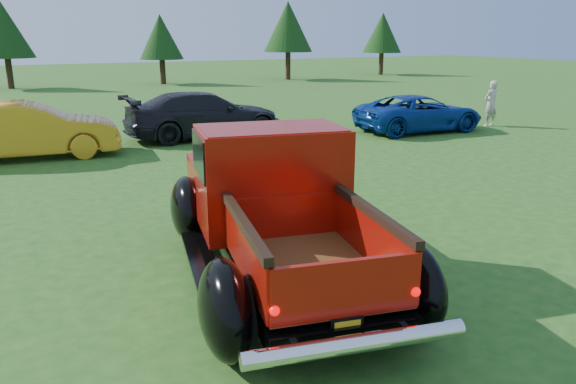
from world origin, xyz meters
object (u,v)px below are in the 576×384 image
object	(u,v)px
pickup_truck	(271,203)
show_car_blue	(419,113)
tree_east	(288,27)
tree_mid_left	(4,30)
spectator	(491,103)
tree_mid_right	(161,37)
show_car_yellow	(30,130)
show_car_grey	(204,115)
tree_far_east	(382,33)

from	to	relation	value
pickup_truck	show_car_blue	distance (m)	12.39
tree_east	pickup_truck	xyz separation A→B (m)	(-15.95, -29.83, -2.71)
tree_mid_left	spectator	distance (m)	27.82
tree_mid_left	pickup_truck	bearing A→B (deg)	-86.26
tree_mid_left	tree_east	world-z (taller)	tree_east
pickup_truck	tree_mid_right	bearing A→B (deg)	89.00
tree_mid_left	tree_mid_right	size ratio (longest dim) A/B	1.14
show_car_yellow	spectator	distance (m)	14.98
show_car_grey	tree_mid_right	bearing A→B (deg)	-11.89
tree_mid_right	show_car_blue	size ratio (longest dim) A/B	1.01
show_car_grey	tree_mid_left	bearing A→B (deg)	12.76
tree_mid_left	tree_far_east	world-z (taller)	tree_mid_left
pickup_truck	tree_far_east	bearing A→B (deg)	62.93
show_car_grey	show_car_blue	xyz separation A→B (m)	(6.79, -2.24, -0.11)
show_car_blue	pickup_truck	bearing A→B (deg)	134.40
tree_far_east	show_car_grey	world-z (taller)	tree_far_east
tree_far_east	tree_mid_left	bearing A→B (deg)	178.94
tree_east	show_car_blue	bearing A→B (deg)	-106.58
tree_mid_right	tree_far_east	xyz separation A→B (m)	(18.00, 0.50, 0.27)
tree_far_east	spectator	bearing A→B (deg)	-118.41
show_car_yellow	show_car_grey	world-z (taller)	show_car_yellow
show_car_yellow	show_car_blue	distance (m)	11.97
tree_mid_left	pickup_truck	distance (m)	31.49
show_car_yellow	tree_mid_right	bearing A→B (deg)	-17.78
tree_mid_left	show_car_blue	size ratio (longest dim) A/B	1.14
tree_mid_right	tree_far_east	bearing A→B (deg)	1.59
tree_east	show_car_blue	distance (m)	22.98
tree_mid_left	show_car_yellow	distance (m)	22.05
pickup_truck	spectator	bearing A→B (deg)	43.72
tree_east	tree_far_east	size ratio (longest dim) A/B	1.12
tree_far_east	tree_mid_right	bearing A→B (deg)	-178.41
tree_far_east	pickup_truck	size ratio (longest dim) A/B	0.85
tree_east	show_car_grey	distance (m)	23.85
pickup_truck	spectator	world-z (taller)	pickup_truck
tree_mid_right	pickup_truck	world-z (taller)	tree_mid_right
tree_mid_left	tree_east	bearing A→B (deg)	-4.76
tree_far_east	show_car_blue	world-z (taller)	tree_far_east
tree_east	pickup_truck	world-z (taller)	tree_east
tree_mid_left	tree_mid_right	world-z (taller)	tree_mid_left
pickup_truck	spectator	distance (m)	14.65
tree_mid_right	show_car_grey	world-z (taller)	tree_mid_right
tree_mid_left	show_car_grey	size ratio (longest dim) A/B	1.01
tree_far_east	show_car_blue	xyz separation A→B (m)	(-15.50, -22.83, -2.64)
tree_far_east	show_car_blue	distance (m)	27.72
tree_mid_right	spectator	distance (m)	23.37
show_car_grey	show_car_yellow	bearing A→B (deg)	99.05
show_car_grey	pickup_truck	bearing A→B (deg)	165.57
tree_mid_left	show_car_blue	xyz separation A→B (m)	(11.50, -23.33, -2.77)
tree_mid_left	show_car_yellow	xyz separation A→B (m)	(-0.38, -21.88, -2.64)
tree_mid_right	show_car_yellow	world-z (taller)	tree_mid_right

